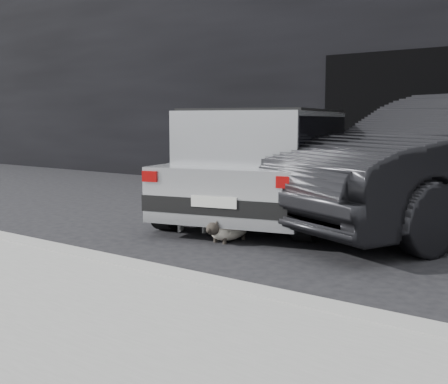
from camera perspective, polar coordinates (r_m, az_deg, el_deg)
The scene contains 7 objects.
ground at distance 7.32m, azimuth 3.12°, elevation -3.51°, with size 80.00×80.00×0.00m, color black.
garage_opening at distance 10.42m, azimuth 20.25°, elevation 6.46°, with size 4.00×0.10×2.60m, color black.
curb at distance 4.69m, azimuth -4.35°, elevation -8.95°, with size 18.00×0.25×0.12m, color gray.
sidewalk at distance 3.91m, azimuth -16.23°, elevation -12.65°, with size 18.00×2.20×0.11m, color gray.
silver_hatchback at distance 7.93m, azimuth 4.67°, elevation 3.34°, with size 2.78×4.43×1.52m.
cat_siamese at distance 6.38m, azimuth 0.28°, elevation -3.93°, with size 0.33×0.83×0.28m.
cat_white at distance 6.95m, azimuth -2.93°, elevation -2.63°, with size 0.68×0.48×0.36m.
Camera 1 is at (3.96, -5.99, 1.37)m, focal length 45.00 mm.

